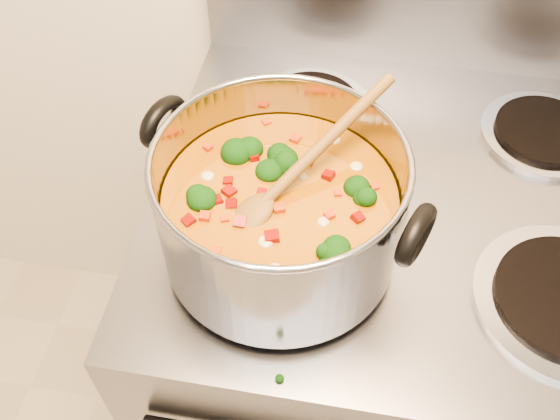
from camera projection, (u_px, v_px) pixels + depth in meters
The scene contains 4 objects.
electric_range at pixel (382, 342), 1.23m from camera, with size 0.76×0.68×1.08m.
stockpot at pixel (280, 210), 0.75m from camera, with size 0.35×0.30×0.18m.
wooden_spoon at pixel (288, 179), 0.72m from camera, with size 0.18×0.22×0.10m.
cooktop_crumbs at pixel (339, 186), 0.89m from camera, with size 0.28×0.31×0.01m.
Camera 1 is at (-0.16, 0.56, 1.59)m, focal length 40.00 mm.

